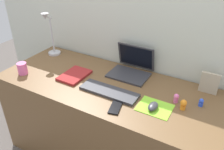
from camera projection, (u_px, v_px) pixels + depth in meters
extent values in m
cube|color=beige|center=(131.00, 70.00, 1.99)|extent=(2.87, 0.05, 1.36)
cube|color=brown|center=(109.00, 124.00, 1.86)|extent=(1.67, 0.67, 0.74)
cube|color=#333338|center=(128.00, 75.00, 1.78)|extent=(0.30, 0.21, 0.01)
cube|color=#333338|center=(136.00, 57.00, 1.83)|extent=(0.30, 0.05, 0.20)
cube|color=black|center=(136.00, 57.00, 1.82)|extent=(0.27, 0.04, 0.17)
cube|color=#333338|center=(109.00, 92.00, 1.59)|extent=(0.41, 0.13, 0.02)
cube|color=#8CDB33|center=(155.00, 107.00, 1.45)|extent=(0.21, 0.17, 0.00)
ellipsoid|color=#333338|center=(153.00, 106.00, 1.43)|extent=(0.06, 0.10, 0.03)
cube|color=black|center=(115.00, 108.00, 1.44)|extent=(0.09, 0.14, 0.01)
cylinder|color=#B7B7BC|center=(55.00, 53.00, 2.13)|extent=(0.11, 0.11, 0.02)
cylinder|color=#B7B7BC|center=(52.00, 35.00, 2.04)|extent=(0.01, 0.01, 0.32)
cylinder|color=#B7B7BC|center=(47.00, 17.00, 1.93)|extent=(0.01, 0.09, 0.06)
cone|color=#B7B7BC|center=(45.00, 16.00, 1.91)|extent=(0.06, 0.06, 0.05)
cube|color=maroon|center=(74.00, 75.00, 1.77)|extent=(0.17, 0.24, 0.02)
cube|color=#B2A58C|center=(209.00, 83.00, 1.56)|extent=(0.12, 0.02, 0.15)
cylinder|color=pink|center=(22.00, 68.00, 1.79)|extent=(0.07, 0.07, 0.09)
cylinder|color=blue|center=(201.00, 104.00, 1.46)|extent=(0.03, 0.03, 0.03)
sphere|color=blue|center=(201.00, 101.00, 1.45)|extent=(0.03, 0.03, 0.03)
cylinder|color=orange|center=(183.00, 107.00, 1.43)|extent=(0.03, 0.03, 0.03)
sphere|color=orange|center=(184.00, 103.00, 1.41)|extent=(0.04, 0.04, 0.04)
cylinder|color=pink|center=(176.00, 100.00, 1.49)|extent=(0.03, 0.03, 0.03)
sphere|color=pink|center=(176.00, 96.00, 1.48)|extent=(0.03, 0.03, 0.03)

